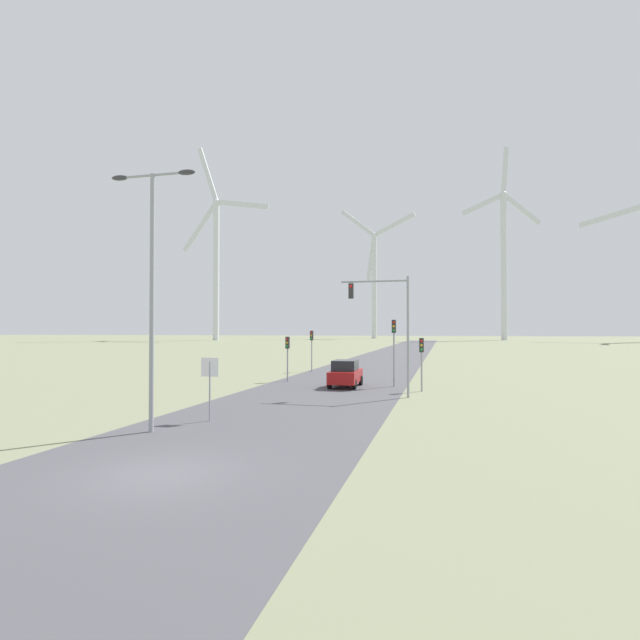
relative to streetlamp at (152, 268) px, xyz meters
name	(u,v)px	position (x,y,z in m)	size (l,w,h in m)	color
ground_plane	(161,474)	(3.41, -4.83, -6.28)	(600.00, 600.00, 0.00)	#757A5B
road_surface	(381,362)	(3.41, 43.17, -6.28)	(10.00, 240.00, 0.01)	#47474C
streetlamp	(152,268)	(0.00, 0.00, 0.00)	(3.60, 0.32, 9.97)	#93999E
stop_sign_near	(210,377)	(1.15, 2.60, -4.39)	(0.81, 0.07, 2.70)	#93999E
traffic_light_post_near_left	(287,349)	(-0.59, 18.91, -3.81)	(0.28, 0.34, 3.37)	#93999E
traffic_light_post_near_right	(422,352)	(9.49, 15.18, -3.80)	(0.28, 0.34, 3.37)	#93999E
traffic_light_post_mid_left	(312,342)	(-1.09, 27.83, -3.49)	(0.28, 0.33, 3.80)	#93999E
traffic_light_post_mid_right	(394,338)	(7.53, 17.44, -2.95)	(0.28, 0.34, 4.58)	#93999E
traffic_light_mast_overhead	(386,313)	(7.62, 12.07, -1.42)	(3.98, 0.35, 6.99)	#93999E
car_approaching	(346,374)	(4.36, 16.37, -5.37)	(1.90, 4.14, 1.83)	maroon
wind_turbine_far_left	(216,255)	(-69.80, 149.86, 24.95)	(36.39, 6.09, 71.59)	silver
wind_turbine_left	(374,274)	(-18.51, 198.20, 21.55)	(33.55, 9.29, 57.67)	silver
wind_turbine_center	(504,253)	(32.28, 176.65, 25.86)	(29.08, 13.37, 71.50)	silver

